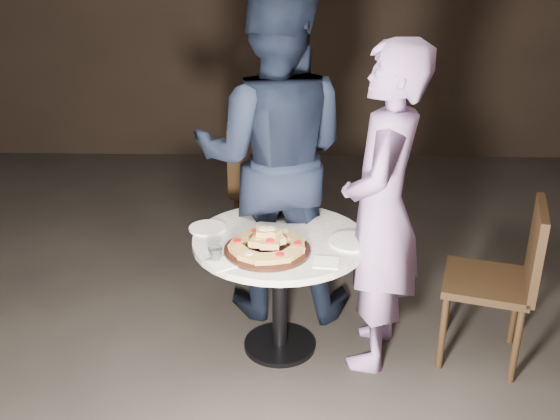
% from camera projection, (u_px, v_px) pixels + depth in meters
% --- Properties ---
extents(floor, '(7.00, 7.00, 0.00)m').
position_uv_depth(floor, '(269.00, 361.00, 3.30)').
color(floor, black).
rests_on(floor, ground).
extents(table, '(1.06, 1.06, 0.67)m').
position_uv_depth(table, '(280.00, 259.00, 3.21)').
color(table, black).
rests_on(table, ground).
extents(serving_board, '(0.53, 0.53, 0.02)m').
position_uv_depth(serving_board, '(267.00, 250.00, 3.01)').
color(serving_board, black).
rests_on(serving_board, table).
extents(focaccia_pile, '(0.37, 0.37, 0.10)m').
position_uv_depth(focaccia_pile, '(267.00, 243.00, 3.00)').
color(focaccia_pile, '#AF8443').
rests_on(focaccia_pile, serving_board).
extents(plate_left, '(0.23, 0.23, 0.01)m').
position_uv_depth(plate_left, '(208.00, 228.00, 3.26)').
color(plate_left, white).
rests_on(plate_left, table).
extents(plate_right, '(0.23, 0.23, 0.01)m').
position_uv_depth(plate_right, '(352.00, 242.00, 3.10)').
color(plate_right, white).
rests_on(plate_right, table).
extents(water_glass, '(0.07, 0.07, 0.06)m').
position_uv_depth(water_glass, '(216.00, 254.00, 2.92)').
color(water_glass, silver).
rests_on(water_glass, table).
extents(napkin_near, '(0.17, 0.17, 0.01)m').
position_uv_depth(napkin_near, '(223.00, 264.00, 2.90)').
color(napkin_near, white).
rests_on(napkin_near, table).
extents(napkin_far, '(0.13, 0.13, 0.01)m').
position_uv_depth(napkin_far, '(326.00, 262.00, 2.91)').
color(napkin_far, white).
rests_on(napkin_far, table).
extents(chair_far, '(0.63, 0.64, 1.00)m').
position_uv_depth(chair_far, '(270.00, 184.00, 4.10)').
color(chair_far, black).
rests_on(chair_far, ground).
extents(chair_right, '(0.54, 0.52, 0.89)m').
position_uv_depth(chair_right, '(507.00, 273.00, 3.14)').
color(chair_right, black).
rests_on(chair_right, ground).
extents(diner_navy, '(0.96, 0.77, 1.88)m').
position_uv_depth(diner_navy, '(274.00, 158.00, 3.47)').
color(diner_navy, black).
rests_on(diner_navy, ground).
extents(diner_teal, '(0.54, 0.69, 1.66)m').
position_uv_depth(diner_teal, '(382.00, 212.00, 3.05)').
color(diner_teal, '#866FA9').
rests_on(diner_teal, ground).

